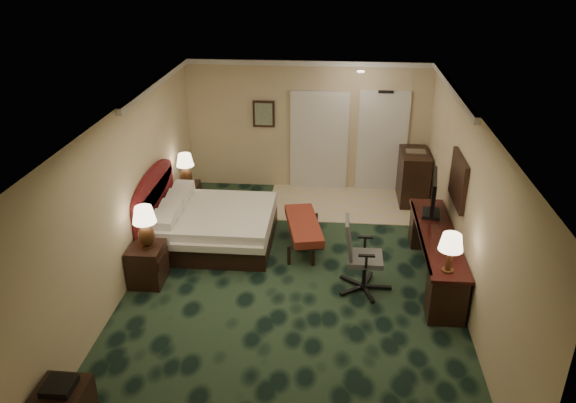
# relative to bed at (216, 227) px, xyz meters

# --- Properties ---
(floor) EXTENTS (5.00, 7.50, 0.00)m
(floor) POSITION_rel_bed_xyz_m (1.43, -1.11, -0.31)
(floor) COLOR black
(floor) RESTS_ON ground
(ceiling) EXTENTS (5.00, 7.50, 0.00)m
(ceiling) POSITION_rel_bed_xyz_m (1.43, -1.11, 2.39)
(ceiling) COLOR silver
(ceiling) RESTS_ON wall_back
(wall_back) EXTENTS (5.00, 0.00, 2.70)m
(wall_back) POSITION_rel_bed_xyz_m (1.43, 2.64, 1.04)
(wall_back) COLOR beige
(wall_back) RESTS_ON ground
(wall_front) EXTENTS (5.00, 0.00, 2.70)m
(wall_front) POSITION_rel_bed_xyz_m (1.43, -4.86, 1.04)
(wall_front) COLOR beige
(wall_front) RESTS_ON ground
(wall_left) EXTENTS (0.00, 7.50, 2.70)m
(wall_left) POSITION_rel_bed_xyz_m (-1.07, -1.11, 1.04)
(wall_left) COLOR beige
(wall_left) RESTS_ON ground
(wall_right) EXTENTS (0.00, 7.50, 2.70)m
(wall_right) POSITION_rel_bed_xyz_m (3.93, -1.11, 1.04)
(wall_right) COLOR beige
(wall_right) RESTS_ON ground
(crown_molding) EXTENTS (5.00, 7.50, 0.10)m
(crown_molding) POSITION_rel_bed_xyz_m (1.43, -1.11, 2.34)
(crown_molding) COLOR silver
(crown_molding) RESTS_ON wall_back
(tile_patch) EXTENTS (3.20, 1.70, 0.01)m
(tile_patch) POSITION_rel_bed_xyz_m (2.33, 1.79, -0.30)
(tile_patch) COLOR beige
(tile_patch) RESTS_ON ground
(headboard) EXTENTS (0.12, 2.00, 1.40)m
(headboard) POSITION_rel_bed_xyz_m (-1.01, -0.11, 0.39)
(headboard) COLOR #46070B
(headboard) RESTS_ON ground
(entry_door) EXTENTS (1.02, 0.06, 2.18)m
(entry_door) POSITION_rel_bed_xyz_m (2.98, 2.61, 0.74)
(entry_door) COLOR silver
(entry_door) RESTS_ON ground
(closet_doors) EXTENTS (1.20, 0.06, 2.10)m
(closet_doors) POSITION_rel_bed_xyz_m (1.68, 2.60, 0.74)
(closet_doors) COLOR beige
(closet_doors) RESTS_ON ground
(wall_art) EXTENTS (0.45, 0.06, 0.55)m
(wall_art) POSITION_rel_bed_xyz_m (0.53, 2.60, 1.29)
(wall_art) COLOR #51715E
(wall_art) RESTS_ON wall_back
(wall_mirror) EXTENTS (0.05, 0.95, 0.75)m
(wall_mirror) POSITION_rel_bed_xyz_m (3.89, -0.51, 1.24)
(wall_mirror) COLOR white
(wall_mirror) RESTS_ON wall_right
(bed) EXTENTS (1.95, 1.81, 0.62)m
(bed) POSITION_rel_bed_xyz_m (0.00, 0.00, 0.00)
(bed) COLOR silver
(bed) RESTS_ON ground
(nightstand_near) EXTENTS (0.50, 0.57, 0.63)m
(nightstand_near) POSITION_rel_bed_xyz_m (-0.80, -1.33, 0.00)
(nightstand_near) COLOR black
(nightstand_near) RESTS_ON ground
(nightstand_far) EXTENTS (0.44, 0.50, 0.55)m
(nightstand_far) POSITION_rel_bed_xyz_m (-0.84, 1.27, -0.04)
(nightstand_far) COLOR black
(nightstand_far) RESTS_ON ground
(lamp_near) EXTENTS (0.36, 0.36, 0.67)m
(lamp_near) POSITION_rel_bed_xyz_m (-0.77, -1.33, 0.65)
(lamp_near) COLOR black
(lamp_near) RESTS_ON nightstand_near
(lamp_far) EXTENTS (0.37, 0.37, 0.63)m
(lamp_far) POSITION_rel_bed_xyz_m (-0.83, 1.25, 0.55)
(lamp_far) COLOR black
(lamp_far) RESTS_ON nightstand_far
(bed_bench) EXTENTS (0.77, 1.50, 0.48)m
(bed_bench) POSITION_rel_bed_xyz_m (1.52, -0.01, -0.07)
(bed_bench) COLOR maroon
(bed_bench) RESTS_ON ground
(desk) EXTENTS (0.56, 2.62, 0.75)m
(desk) POSITION_rel_bed_xyz_m (3.62, -0.80, 0.07)
(desk) COLOR black
(desk) RESTS_ON ground
(tv) EXTENTS (0.21, 0.88, 0.69)m
(tv) POSITION_rel_bed_xyz_m (3.62, -0.11, 0.79)
(tv) COLOR black
(tv) RESTS_ON desk
(desk_lamp) EXTENTS (0.37, 0.37, 0.58)m
(desk_lamp) POSITION_rel_bed_xyz_m (3.59, -1.85, 0.73)
(desk_lamp) COLOR black
(desk_lamp) RESTS_ON desk
(desk_chair) EXTENTS (0.69, 0.64, 1.17)m
(desk_chair) POSITION_rel_bed_xyz_m (2.52, -1.24, 0.28)
(desk_chair) COLOR #484848
(desk_chair) RESTS_ON ground
(minibar) EXTENTS (0.55, 0.99, 1.04)m
(minibar) POSITION_rel_bed_xyz_m (3.60, 2.09, 0.21)
(minibar) COLOR black
(minibar) RESTS_ON ground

